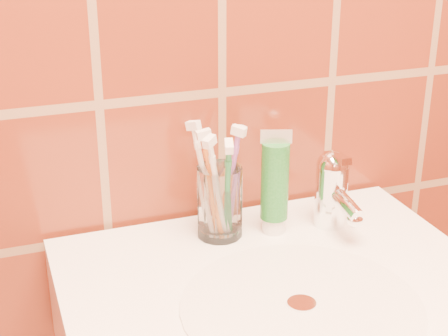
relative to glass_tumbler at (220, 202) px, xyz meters
name	(u,v)px	position (x,y,z in m)	size (l,w,h in m)	color
glass_tumbler	(220,202)	(0.00, 0.00, 0.00)	(0.07, 0.07, 0.11)	white
toothpaste_tube	(275,185)	(0.08, -0.02, 0.02)	(0.04, 0.04, 0.16)	white
faucet	(333,187)	(0.17, -0.03, 0.01)	(0.05, 0.11, 0.12)	white
toothbrush_0	(227,191)	(0.00, -0.03, 0.03)	(0.04, 0.08, 0.17)	#1D6F38
toothbrush_1	(227,180)	(0.02, 0.02, 0.03)	(0.06, 0.04, 0.17)	orange
toothbrush_2	(213,186)	(-0.01, -0.01, 0.03)	(0.05, 0.03, 0.18)	orange
toothbrush_3	(205,181)	(-0.02, 0.01, 0.03)	(0.05, 0.06, 0.18)	white
toothbrush_4	(230,182)	(0.02, 0.00, 0.03)	(0.04, 0.04, 0.18)	#984EA7
toothbrush_5	(217,189)	(-0.01, -0.02, 0.03)	(0.05, 0.05, 0.17)	white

